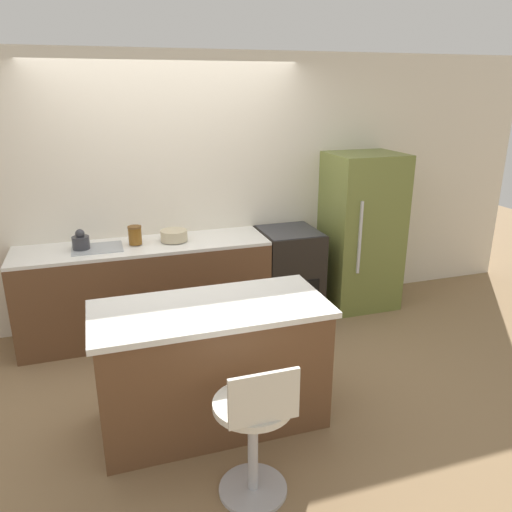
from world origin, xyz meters
name	(u,v)px	position (x,y,z in m)	size (l,w,h in m)	color
ground_plane	(191,342)	(0.00, 0.00, 0.00)	(14.00, 14.00, 0.00)	#8E704C
wall_back	(172,192)	(0.00, 0.67, 1.30)	(8.00, 0.06, 2.60)	silver
back_counter	(146,289)	(-0.35, 0.33, 0.45)	(2.30, 0.62, 0.90)	brown
kitchen_island	(212,365)	(-0.07, -1.20, 0.45)	(1.57, 0.72, 0.89)	brown
oven_range	(289,272)	(1.11, 0.33, 0.45)	(0.58, 0.63, 0.90)	black
refrigerator	(361,231)	(1.92, 0.32, 0.82)	(0.73, 0.66, 1.64)	olive
stool_chair	(254,431)	(0.00, -1.95, 0.45)	(0.45, 0.45, 0.91)	#B7B7BC
kettle	(81,241)	(-0.88, 0.34, 0.97)	(0.15, 0.15, 0.18)	#333338
mixing_bowl	(174,235)	(-0.06, 0.34, 0.95)	(0.25, 0.25, 0.10)	#C1B28E
canister_jar	(135,235)	(-0.41, 0.34, 0.99)	(0.13, 0.13, 0.17)	brown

